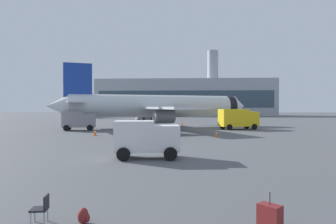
# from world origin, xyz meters

# --- Properties ---
(airplane_at_gate) EXTENTS (33.97, 31.20, 10.50)m
(airplane_at_gate) POSITION_xyz_m (-5.05, 50.36, 3.66)
(airplane_at_gate) COLOR silver
(airplane_at_gate) RESTS_ON ground
(airplane_taxiing) EXTENTS (16.18, 17.63, 6.02)m
(airplane_taxiing) POSITION_xyz_m (-34.11, 99.44, 2.10)
(airplane_taxiing) COLOR white
(airplane_taxiing) RESTS_ON ground
(service_truck) EXTENTS (5.17, 3.42, 2.90)m
(service_truck) POSITION_xyz_m (-16.26, 42.69, 1.61)
(service_truck) COLOR gray
(service_truck) RESTS_ON ground
(fuel_truck) EXTENTS (6.44, 4.10, 3.20)m
(fuel_truck) POSITION_xyz_m (8.14, 46.38, 1.77)
(fuel_truck) COLOR yellow
(fuel_truck) RESTS_ON ground
(cargo_van) EXTENTS (4.61, 2.78, 2.60)m
(cargo_van) POSITION_xyz_m (-2.67, 18.00, 1.45)
(cargo_van) COLOR white
(cargo_van) RESTS_ON ground
(safety_cone_near) EXTENTS (0.44, 0.44, 0.60)m
(safety_cone_near) POSITION_xyz_m (10.28, 51.15, 0.29)
(safety_cone_near) COLOR #F2590C
(safety_cone_near) RESTS_ON ground
(safety_cone_mid) EXTENTS (0.44, 0.44, 0.74)m
(safety_cone_mid) POSITION_xyz_m (-0.84, 57.43, 0.37)
(safety_cone_mid) COLOR #F2590C
(safety_cone_mid) RESTS_ON ground
(safety_cone_far) EXTENTS (0.44, 0.44, 0.79)m
(safety_cone_far) POSITION_xyz_m (3.59, 33.66, 0.39)
(safety_cone_far) COLOR #F2590C
(safety_cone_far) RESTS_ON ground
(safety_cone_outer) EXTENTS (0.44, 0.44, 0.83)m
(safety_cone_outer) POSITION_xyz_m (-11.30, 34.57, 0.41)
(safety_cone_outer) COLOR #F2590C
(safety_cone_outer) RESTS_ON ground
(rolling_suitcase) EXTENTS (0.74, 0.73, 1.10)m
(rolling_suitcase) POSITION_xyz_m (2.54, 5.86, 0.39)
(rolling_suitcase) COLOR maroon
(rolling_suitcase) RESTS_ON ground
(traveller_backpack) EXTENTS (0.36, 0.40, 0.48)m
(traveller_backpack) POSITION_xyz_m (-2.98, 6.01, 0.23)
(traveller_backpack) COLOR maroon
(traveller_backpack) RESTS_ON ground
(gate_chair) EXTENTS (0.55, 0.55, 0.86)m
(gate_chair) POSITION_xyz_m (-4.25, 5.94, 0.50)
(gate_chair) COLOR black
(gate_chair) RESTS_ON ground
(terminal_building) EXTENTS (71.64, 16.57, 26.71)m
(terminal_building) POSITION_xyz_m (-0.71, 125.54, 7.53)
(terminal_building) COLOR #9EA3AD
(terminal_building) RESTS_ON ground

